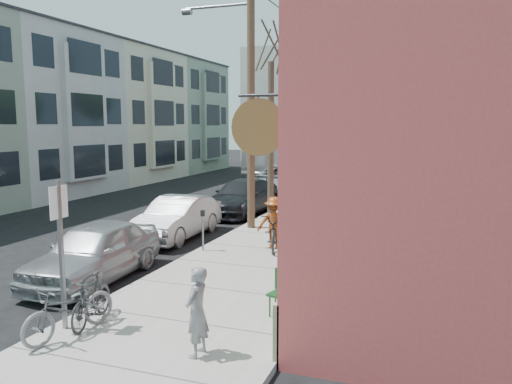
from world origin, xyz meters
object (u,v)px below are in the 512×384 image
(car_2, at_px, (242,197))
(tree_bare, at_px, (271,143))
(car_0, at_px, (95,251))
(parked_bike_a, at_px, (92,300))
(parking_meter_near, at_px, (203,223))
(utility_pole_near, at_px, (249,83))
(patio_chair_b, at_px, (282,294))
(bus, at_px, (280,156))
(patron_green, at_px, (323,241))
(parking_meter_far, at_px, (287,188))
(tree_leafy_mid, at_px, (328,99))
(patron_grey, at_px, (197,312))
(patio_chair_a, at_px, (308,261))
(tree_leafy_far, at_px, (353,92))
(cyclist, at_px, (274,223))
(car_1, at_px, (177,218))
(car_3, at_px, (282,180))
(car_4, at_px, (308,171))
(sign_post, at_px, (61,241))
(parked_bike_b, at_px, (70,309))

(car_2, bearing_deg, tree_bare, -43.09)
(car_0, bearing_deg, parked_bike_a, -56.97)
(parking_meter_near, relative_size, utility_pole_near, 0.12)
(patio_chair_b, relative_size, bus, 0.09)
(patron_green, distance_m, bus, 27.66)
(parking_meter_far, xyz_separation_m, patio_chair_b, (3.74, -13.27, -0.39))
(tree_leafy_mid, distance_m, patron_grey, 22.63)
(utility_pole_near, height_order, patio_chair_a, utility_pole_near)
(tree_leafy_far, distance_m, car_0, 28.42)
(bus, bearing_deg, cyclist, -70.63)
(car_2, bearing_deg, utility_pole_near, -61.26)
(tree_leafy_mid, xyz_separation_m, cyclist, (1.39, -14.73, -4.47))
(tree_leafy_far, bearing_deg, patio_chair_a, -83.23)
(utility_pole_near, height_order, bus, utility_pole_near)
(car_1, height_order, car_3, car_3)
(utility_pole_near, xyz_separation_m, tree_leafy_far, (0.41, 20.95, 0.90))
(patio_chair_a, bearing_deg, parking_meter_far, 88.90)
(parking_meter_near, bearing_deg, car_3, 96.27)
(parking_meter_near, distance_m, utility_pole_near, 5.76)
(car_4, bearing_deg, parking_meter_far, -85.16)
(sign_post, bearing_deg, tree_leafy_mid, 88.82)
(patron_grey, relative_size, parked_bike_b, 0.79)
(sign_post, xyz_separation_m, cyclist, (1.84, 7.17, -0.88))
(cyclist, bearing_deg, tree_leafy_mid, -100.33)
(utility_pole_near, bearing_deg, patio_chair_b, -65.32)
(parking_meter_far, height_order, cyclist, cyclist)
(tree_bare, bearing_deg, parked_bike_a, -90.53)
(parking_meter_near, distance_m, patron_grey, 6.97)
(patio_chair_a, xyz_separation_m, patio_chair_b, (0.07, -2.51, 0.00))
(utility_pole_near, relative_size, car_2, 1.94)
(tree_leafy_mid, relative_size, car_2, 1.43)
(patron_grey, height_order, car_0, patron_grey)
(tree_bare, distance_m, patio_chair_a, 7.73)
(car_0, distance_m, car_2, 10.19)
(parked_bike_a, distance_m, car_0, 3.31)
(patio_chair_b, relative_size, car_4, 0.18)
(utility_pole_near, bearing_deg, tree_leafy_far, 88.88)
(utility_pole_near, bearing_deg, parking_meter_near, -92.18)
(patio_chair_b, bearing_deg, sign_post, -135.58)
(tree_leafy_mid, height_order, tree_leafy_far, tree_leafy_far)
(cyclist, xyz_separation_m, car_0, (-3.46, -4.16, -0.20))
(patio_chair_b, bearing_deg, utility_pole_near, 130.13)
(parking_meter_near, xyz_separation_m, tree_leafy_far, (0.55, 24.64, 5.32))
(parking_meter_far, relative_size, car_3, 0.20)
(patio_chair_b, distance_m, car_3, 18.11)
(car_0, relative_size, car_3, 0.72)
(patio_chair_a, xyz_separation_m, cyclist, (-1.73, 2.64, 0.36))
(parking_meter_far, xyz_separation_m, car_1, (-1.83, -7.37, -0.26))
(patron_grey, distance_m, car_1, 9.38)
(car_3, bearing_deg, patio_chair_a, -68.50)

